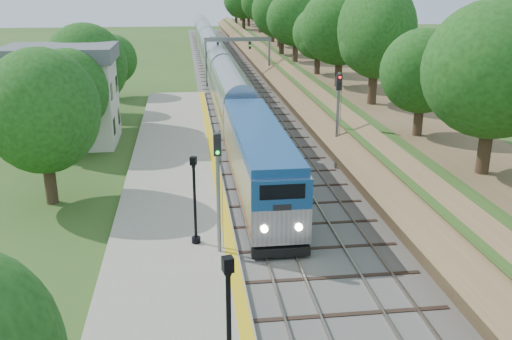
{
  "coord_description": "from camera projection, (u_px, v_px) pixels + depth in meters",
  "views": [
    {
      "loc": [
        -4.25,
        -17.21,
        12.8
      ],
      "look_at": [
        -0.5,
        12.72,
        2.8
      ],
      "focal_mm": 40.0,
      "sensor_mm": 36.0,
      "label": 1
    }
  ],
  "objects": [
    {
      "name": "yellow_stripe",
      "position": [
        220.0,
        192.0,
        35.41
      ],
      "size": [
        0.55,
        68.0,
        0.01
      ],
      "primitive_type": "cube",
      "color": "gold",
      "rests_on": "platform"
    },
    {
      "name": "signal_platform",
      "position": [
        218.0,
        180.0,
        26.46
      ],
      "size": [
        0.35,
        0.28,
        5.97
      ],
      "color": "slate",
      "rests_on": "platform"
    },
    {
      "name": "embankment",
      "position": [
        292.0,
        65.0,
        77.86
      ],
      "size": [
        10.64,
        170.0,
        11.7
      ],
      "color": "brown",
      "rests_on": "ground"
    },
    {
      "name": "train",
      "position": [
        214.0,
        60.0,
        80.88
      ],
      "size": [
        2.92,
        117.26,
        4.3
      ],
      "color": "black",
      "rests_on": "trackbed"
    },
    {
      "name": "lamppost_mid",
      "position": [
        229.0,
        339.0,
        17.11
      ],
      "size": [
        0.49,
        0.49,
        4.94
      ],
      "color": "black",
      "rests_on": "platform"
    },
    {
      "name": "platform",
      "position": [
        174.0,
        197.0,
        35.14
      ],
      "size": [
        6.4,
        68.0,
        0.38
      ],
      "primitive_type": "cube",
      "color": "gray",
      "rests_on": "ground"
    },
    {
      "name": "trackbed",
      "position": [
        231.0,
        80.0,
        77.47
      ],
      "size": [
        9.5,
        170.0,
        0.28
      ],
      "color": "#4C4944",
      "rests_on": "ground"
    },
    {
      "name": "signal_gantry",
      "position": [
        238.0,
        49.0,
        71.31
      ],
      "size": [
        8.4,
        0.38,
        6.2
      ],
      "color": "slate",
      "rests_on": "ground"
    },
    {
      "name": "station_building",
      "position": [
        64.0,
        95.0,
        46.06
      ],
      "size": [
        8.6,
        6.6,
        8.0
      ],
      "color": "silver",
      "rests_on": "ground"
    },
    {
      "name": "trees_behind_platform",
      "position": [
        80.0,
        114.0,
        37.46
      ],
      "size": [
        7.82,
        53.32,
        7.21
      ],
      "color": "#332316",
      "rests_on": "ground"
    },
    {
      "name": "lamppost_far",
      "position": [
        195.0,
        205.0,
        27.88
      ],
      "size": [
        0.44,
        0.44,
        4.5
      ],
      "color": "black",
      "rests_on": "platform"
    },
    {
      "name": "signal_farside",
      "position": [
        338.0,
        111.0,
        39.45
      ],
      "size": [
        0.37,
        0.3,
        6.81
      ],
      "color": "slate",
      "rests_on": "ground"
    }
  ]
}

